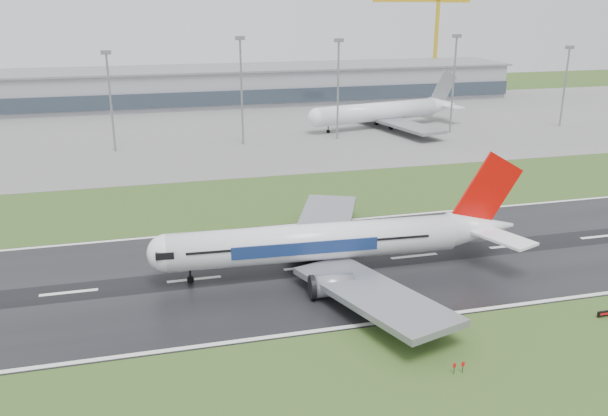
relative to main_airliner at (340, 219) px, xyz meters
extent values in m
plane|color=#2F4B1B|center=(15.19, 2.59, -9.59)|extent=(520.00, 520.00, 0.00)
cube|color=black|center=(15.19, 2.59, -9.54)|extent=(400.00, 45.00, 0.10)
cube|color=slate|center=(15.19, 127.59, -9.55)|extent=(400.00, 130.00, 0.08)
cube|color=gray|center=(15.19, 187.59, -2.09)|extent=(240.00, 36.00, 15.00)
cylinder|color=gray|center=(-40.00, 102.59, 5.00)|extent=(0.64, 0.64, 29.20)
cylinder|color=gray|center=(-0.21, 102.59, 6.75)|extent=(0.64, 0.64, 32.69)
cylinder|color=gray|center=(31.62, 102.59, 6.17)|extent=(0.64, 0.64, 31.53)
cylinder|color=gray|center=(73.03, 102.59, 6.55)|extent=(0.64, 0.64, 32.28)
cylinder|color=gray|center=(117.31, 102.59, 4.30)|extent=(0.64, 0.64, 27.78)
camera|label=1|loc=(-31.02, -95.53, 35.56)|focal=37.20mm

